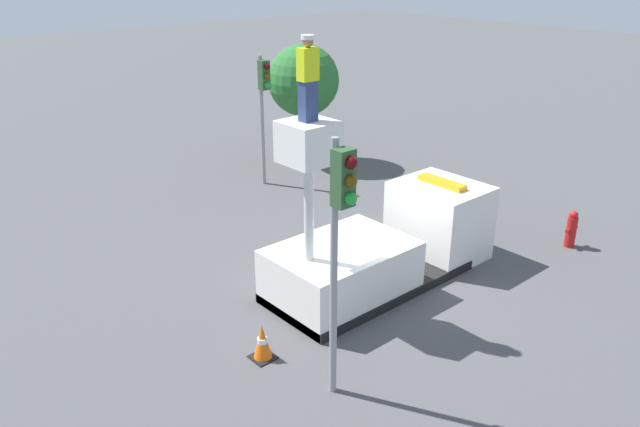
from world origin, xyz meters
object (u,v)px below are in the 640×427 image
object	(u,v)px
traffic_light_pole	(340,223)
traffic_light_across	(264,95)
bucket_truck	(384,247)
tree_left_bg	(303,81)
worker	(308,79)
traffic_cone_rear	(262,343)
fire_hydrant	(571,229)

from	to	relation	value
traffic_light_pole	traffic_light_across	xyz separation A→B (m)	(6.03, 10.42, -0.29)
bucket_truck	traffic_light_pole	bearing A→B (deg)	-146.88
traffic_light_pole	bucket_truck	bearing A→B (deg)	33.12
traffic_light_pole	tree_left_bg	xyz separation A→B (m)	(8.83, 11.62, -0.32)
bucket_truck	worker	world-z (taller)	worker
traffic_light_pole	tree_left_bg	world-z (taller)	traffic_light_pole
worker	traffic_cone_rear	world-z (taller)	worker
worker	tree_left_bg	world-z (taller)	worker
tree_left_bg	fire_hydrant	bearing A→B (deg)	-86.57
traffic_light_across	traffic_cone_rear	bearing A→B (deg)	-127.00
traffic_light_pole	tree_left_bg	distance (m)	14.60
bucket_truck	traffic_light_across	size ratio (longest dim) A/B	1.38
worker	traffic_light_across	bearing A→B (deg)	59.89
bucket_truck	fire_hydrant	bearing A→B (deg)	-21.95
traffic_cone_rear	bucket_truck	bearing A→B (deg)	9.59
traffic_light_across	traffic_light_pole	bearing A→B (deg)	-120.07
worker	tree_left_bg	size ratio (longest dim) A/B	0.37
traffic_cone_rear	tree_left_bg	world-z (taller)	tree_left_bg
worker	tree_left_bg	bearing A→B (deg)	50.88
traffic_light_pole	fire_hydrant	size ratio (longest dim) A/B	4.58
traffic_light_across	tree_left_bg	world-z (taller)	tree_left_bg
bucket_truck	traffic_light_pole	xyz separation A→B (m)	(-4.03, -2.63, 2.68)
traffic_light_across	tree_left_bg	xyz separation A→B (m)	(2.80, 1.20, -0.02)
bucket_truck	traffic_light_across	distance (m)	8.40
traffic_light_across	fire_hydrant	size ratio (longest dim) A/B	4.20
bucket_truck	traffic_light_across	world-z (taller)	traffic_light_across
bucket_truck	worker	size ratio (longest dim) A/B	3.67
bucket_truck	tree_left_bg	xyz separation A→B (m)	(4.80, 8.99, 2.37)
tree_left_bg	traffic_light_across	bearing A→B (deg)	-156.77
worker	tree_left_bg	xyz separation A→B (m)	(7.32, 8.99, -2.22)
fire_hydrant	bucket_truck	bearing A→B (deg)	158.05
bucket_truck	fire_hydrant	distance (m)	5.91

